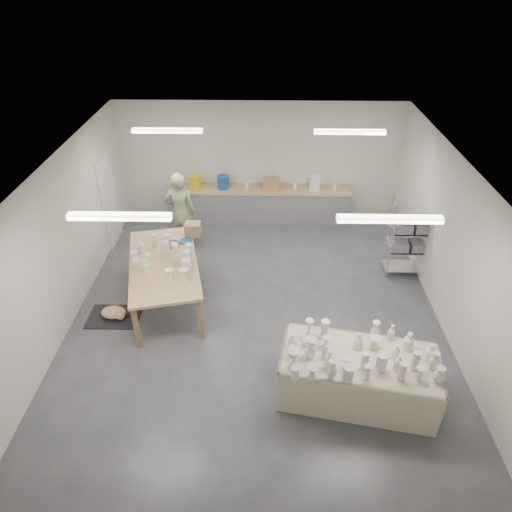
{
  "coord_description": "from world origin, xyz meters",
  "views": [
    {
      "loc": [
        0.13,
        -6.82,
        5.89
      ],
      "look_at": [
        -0.01,
        0.4,
        1.05
      ],
      "focal_mm": 32.0,
      "sensor_mm": 36.0,
      "label": 1
    }
  ],
  "objects_px": {
    "potter": "(181,212)",
    "red_stool": "(185,230)",
    "drying_table": "(357,375)",
    "work_table": "(167,260)"
  },
  "relations": [
    {
      "from": "drying_table",
      "to": "potter",
      "type": "height_order",
      "value": "potter"
    },
    {
      "from": "drying_table",
      "to": "red_stool",
      "type": "distance_m",
      "value": 5.65
    },
    {
      "from": "potter",
      "to": "red_stool",
      "type": "height_order",
      "value": "potter"
    },
    {
      "from": "work_table",
      "to": "red_stool",
      "type": "distance_m",
      "value": 2.26
    },
    {
      "from": "drying_table",
      "to": "work_table",
      "type": "height_order",
      "value": "work_table"
    },
    {
      "from": "drying_table",
      "to": "work_table",
      "type": "relative_size",
      "value": 0.92
    },
    {
      "from": "work_table",
      "to": "potter",
      "type": "height_order",
      "value": "potter"
    },
    {
      "from": "work_table",
      "to": "potter",
      "type": "relative_size",
      "value": 1.43
    },
    {
      "from": "potter",
      "to": "red_stool",
      "type": "distance_m",
      "value": 0.69
    },
    {
      "from": "drying_table",
      "to": "work_table",
      "type": "distance_m",
      "value": 4.11
    }
  ]
}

